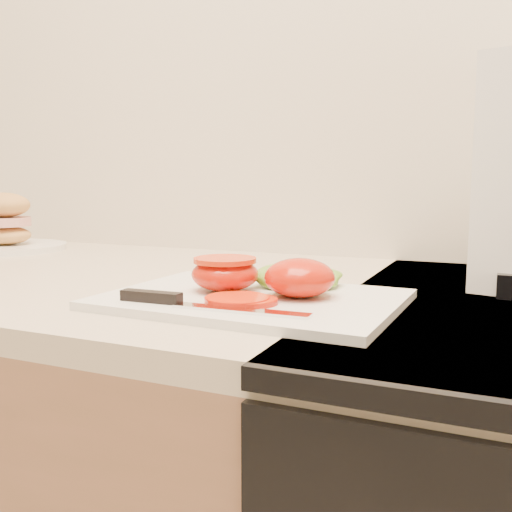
% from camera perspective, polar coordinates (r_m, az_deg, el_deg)
% --- Properties ---
extents(cutting_board, '(0.34, 0.25, 0.01)m').
position_cam_1_polar(cutting_board, '(0.67, -0.35, -4.35)').
color(cutting_board, silver).
rests_on(cutting_board, counter).
extents(tomato_half_dome, '(0.08, 0.08, 0.04)m').
position_cam_1_polar(tomato_half_dome, '(0.66, 4.37, -2.17)').
color(tomato_half_dome, red).
rests_on(tomato_half_dome, cutting_board).
extents(tomato_half_cut, '(0.08, 0.08, 0.04)m').
position_cam_1_polar(tomato_half_cut, '(0.69, -3.12, -1.68)').
color(tomato_half_cut, red).
rests_on(tomato_half_cut, cutting_board).
extents(tomato_slice_0, '(0.07, 0.07, 0.01)m').
position_cam_1_polar(tomato_slice_0, '(0.63, -1.88, -4.39)').
color(tomato_slice_0, red).
rests_on(tomato_slice_0, cutting_board).
extents(tomato_slice_1, '(0.06, 0.06, 0.01)m').
position_cam_1_polar(tomato_slice_1, '(0.62, -0.72, -4.51)').
color(tomato_slice_1, red).
rests_on(tomato_slice_1, cutting_board).
extents(lettuce_leaf_0, '(0.14, 0.12, 0.02)m').
position_cam_1_polar(lettuce_leaf_0, '(0.72, 4.23, -2.09)').
color(lettuce_leaf_0, '#91C133').
rests_on(lettuce_leaf_0, cutting_board).
extents(knife, '(0.22, 0.03, 0.01)m').
position_cam_1_polar(knife, '(0.62, -7.15, -4.56)').
color(knife, silver).
rests_on(knife, cutting_board).
extents(sandwich_plate, '(0.24, 0.24, 0.12)m').
position_cam_1_polar(sandwich_plate, '(1.29, -23.84, 2.43)').
color(sandwich_plate, white).
rests_on(sandwich_plate, counter).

